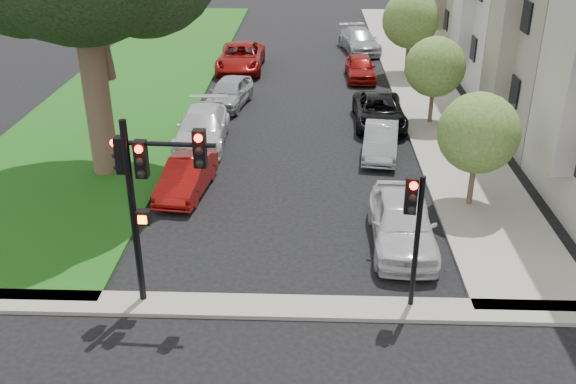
{
  "coord_description": "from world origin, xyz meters",
  "views": [
    {
      "loc": [
        0.61,
        -11.93,
        10.21
      ],
      "look_at": [
        0.0,
        5.0,
        2.0
      ],
      "focal_mm": 40.0,
      "sensor_mm": 36.0,
      "label": 1
    }
  ],
  "objects_px": {
    "car_parked_3": "(360,68)",
    "car_parked_1": "(381,141)",
    "car_parked_5": "(187,177)",
    "car_parked_7": "(229,92)",
    "traffic_signal_main": "(146,181)",
    "small_tree_c": "(410,20)",
    "traffic_signal_secondary": "(414,219)",
    "car_parked_8": "(241,57)",
    "car_parked_6": "(202,127)",
    "car_parked_0": "(402,222)",
    "car_parked_4": "(359,41)",
    "small_tree_b": "(435,67)",
    "car_parked_2": "(379,111)",
    "small_tree_a": "(478,133)"
  },
  "relations": [
    {
      "from": "small_tree_c",
      "to": "car_parked_4",
      "type": "relative_size",
      "value": 0.94
    },
    {
      "from": "small_tree_a",
      "to": "car_parked_5",
      "type": "height_order",
      "value": "small_tree_a"
    },
    {
      "from": "small_tree_c",
      "to": "car_parked_2",
      "type": "bearing_deg",
      "value": -105.41
    },
    {
      "from": "car_parked_3",
      "to": "car_parked_5",
      "type": "bearing_deg",
      "value": -116.78
    },
    {
      "from": "car_parked_3",
      "to": "car_parked_8",
      "type": "relative_size",
      "value": 0.71
    },
    {
      "from": "small_tree_c",
      "to": "car_parked_7",
      "type": "relative_size",
      "value": 1.13
    },
    {
      "from": "car_parked_7",
      "to": "car_parked_8",
      "type": "xyz_separation_m",
      "value": [
        -0.13,
        6.83,
        0.06
      ]
    },
    {
      "from": "traffic_signal_main",
      "to": "car_parked_7",
      "type": "relative_size",
      "value": 1.23
    },
    {
      "from": "car_parked_1",
      "to": "car_parked_3",
      "type": "xyz_separation_m",
      "value": [
        -0.09,
        11.37,
        0.04
      ]
    },
    {
      "from": "car_parked_8",
      "to": "small_tree_c",
      "type": "bearing_deg",
      "value": -4.25
    },
    {
      "from": "small_tree_c",
      "to": "traffic_signal_secondary",
      "type": "bearing_deg",
      "value": -97.39
    },
    {
      "from": "traffic_signal_secondary",
      "to": "car_parked_2",
      "type": "height_order",
      "value": "traffic_signal_secondary"
    },
    {
      "from": "small_tree_b",
      "to": "traffic_signal_secondary",
      "type": "bearing_deg",
      "value": -101.6
    },
    {
      "from": "small_tree_c",
      "to": "car_parked_4",
      "type": "xyz_separation_m",
      "value": [
        -2.4,
        5.68,
        -2.44
      ]
    },
    {
      "from": "car_parked_2",
      "to": "car_parked_8",
      "type": "height_order",
      "value": "car_parked_8"
    },
    {
      "from": "small_tree_b",
      "to": "car_parked_6",
      "type": "distance_m",
      "value": 10.77
    },
    {
      "from": "small_tree_b",
      "to": "car_parked_5",
      "type": "height_order",
      "value": "small_tree_b"
    },
    {
      "from": "car_parked_5",
      "to": "car_parked_6",
      "type": "bearing_deg",
      "value": 98.97
    },
    {
      "from": "traffic_signal_main",
      "to": "small_tree_b",
      "type": "bearing_deg",
      "value": 56.4
    },
    {
      "from": "car_parked_6",
      "to": "car_parked_0",
      "type": "bearing_deg",
      "value": -49.54
    },
    {
      "from": "car_parked_0",
      "to": "car_parked_2",
      "type": "height_order",
      "value": "car_parked_0"
    },
    {
      "from": "small_tree_a",
      "to": "car_parked_0",
      "type": "distance_m",
      "value": 4.3
    },
    {
      "from": "small_tree_c",
      "to": "car_parked_5",
      "type": "bearing_deg",
      "value": -121.7
    },
    {
      "from": "car_parked_5",
      "to": "car_parked_4",
      "type": "bearing_deg",
      "value": 77.47
    },
    {
      "from": "car_parked_2",
      "to": "car_parked_6",
      "type": "bearing_deg",
      "value": -161.67
    },
    {
      "from": "small_tree_b",
      "to": "car_parked_4",
      "type": "height_order",
      "value": "small_tree_b"
    },
    {
      "from": "car_parked_2",
      "to": "car_parked_3",
      "type": "xyz_separation_m",
      "value": [
        -0.36,
        7.72,
        -0.0
      ]
    },
    {
      "from": "car_parked_1",
      "to": "traffic_signal_main",
      "type": "bearing_deg",
      "value": -116.01
    },
    {
      "from": "car_parked_1",
      "to": "car_parked_2",
      "type": "bearing_deg",
      "value": 93.04
    },
    {
      "from": "small_tree_b",
      "to": "car_parked_8",
      "type": "relative_size",
      "value": 0.72
    },
    {
      "from": "car_parked_4",
      "to": "car_parked_6",
      "type": "bearing_deg",
      "value": -124.45
    },
    {
      "from": "small_tree_a",
      "to": "small_tree_c",
      "type": "xyz_separation_m",
      "value": [
        0.0,
        16.88,
        0.47
      ]
    },
    {
      "from": "car_parked_0",
      "to": "car_parked_4",
      "type": "distance_m",
      "value": 25.31
    },
    {
      "from": "car_parked_0",
      "to": "car_parked_5",
      "type": "height_order",
      "value": "car_parked_0"
    },
    {
      "from": "car_parked_2",
      "to": "small_tree_c",
      "type": "bearing_deg",
      "value": 74.58
    },
    {
      "from": "traffic_signal_main",
      "to": "car_parked_4",
      "type": "distance_m",
      "value": 29.59
    },
    {
      "from": "car_parked_5",
      "to": "car_parked_7",
      "type": "distance_m",
      "value": 10.07
    },
    {
      "from": "small_tree_b",
      "to": "car_parked_0",
      "type": "relative_size",
      "value": 0.86
    },
    {
      "from": "traffic_signal_main",
      "to": "car_parked_6",
      "type": "relative_size",
      "value": 1.01
    },
    {
      "from": "small_tree_a",
      "to": "small_tree_c",
      "type": "bearing_deg",
      "value": 90.0
    },
    {
      "from": "small_tree_b",
      "to": "small_tree_c",
      "type": "distance_m",
      "value": 8.45
    },
    {
      "from": "traffic_signal_secondary",
      "to": "car_parked_4",
      "type": "relative_size",
      "value": 0.76
    },
    {
      "from": "small_tree_c",
      "to": "traffic_signal_secondary",
      "type": "xyz_separation_m",
      "value": [
        -2.97,
        -22.92,
        -0.51
      ]
    },
    {
      "from": "small_tree_b",
      "to": "car_parked_7",
      "type": "relative_size",
      "value": 0.97
    },
    {
      "from": "small_tree_a",
      "to": "car_parked_0",
      "type": "bearing_deg",
      "value": -134.51
    },
    {
      "from": "small_tree_c",
      "to": "car_parked_6",
      "type": "relative_size",
      "value": 0.94
    },
    {
      "from": "car_parked_3",
      "to": "car_parked_1",
      "type": "bearing_deg",
      "value": -90.88
    },
    {
      "from": "small_tree_b",
      "to": "car_parked_3",
      "type": "xyz_separation_m",
      "value": [
        -2.76,
        7.46,
        -2.03
      ]
    },
    {
      "from": "traffic_signal_main",
      "to": "traffic_signal_secondary",
      "type": "distance_m",
      "value": 6.68
    },
    {
      "from": "small_tree_b",
      "to": "car_parked_8",
      "type": "distance_m",
      "value": 13.53
    }
  ]
}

